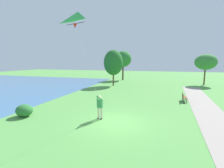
{
  "coord_description": "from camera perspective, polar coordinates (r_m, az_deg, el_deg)",
  "views": [
    {
      "loc": [
        2.71,
        -10.0,
        4.16
      ],
      "look_at": [
        -0.65,
        1.13,
        2.49
      ],
      "focal_mm": 25.1,
      "sensor_mm": 36.0,
      "label": 1
    }
  ],
  "objects": [
    {
      "name": "tree_lakeside_near",
      "position": [
        27.14,
        0.49,
        7.78
      ],
      "size": [
        3.31,
        3.27,
        6.14
      ],
      "color": "brown",
      "rests_on": "ground"
    },
    {
      "name": "ground_plane",
      "position": [
        11.17,
        1.57,
        -13.71
      ],
      "size": [
        120.0,
        120.0,
        0.0
      ],
      "primitive_type": "plane",
      "color": "#569947"
    },
    {
      "name": "lakeside_shrub",
      "position": [
        13.82,
        -29.31,
        -8.4
      ],
      "size": [
        1.26,
        1.15,
        0.94
      ],
      "primitive_type": "ellipsoid",
      "color": "#2D7033",
      "rests_on": "ground"
    },
    {
      "name": "walkway_path",
      "position": [
        13.28,
        33.53,
        -11.45
      ],
      "size": [
        4.61,
        32.09,
        0.02
      ],
      "primitive_type": "cube",
      "rotation": [
        0.0,
        0.0,
        -0.07
      ],
      "color": "gray",
      "rests_on": "ground"
    },
    {
      "name": "tree_behind_path",
      "position": [
        35.78,
        4.03,
        9.03
      ],
      "size": [
        3.77,
        3.63,
        6.53
      ],
      "color": "brown",
      "rests_on": "ground"
    },
    {
      "name": "flying_kite",
      "position": [
        8.88,
        -12.38,
        21.57
      ],
      "size": [
        1.4,
        2.72,
        4.9
      ],
      "color": "green"
    },
    {
      "name": "park_bench_near_walkway",
      "position": [
        18.17,
        24.72,
        -4.18
      ],
      "size": [
        0.54,
        1.53,
        0.88
      ],
      "color": "brown",
      "rests_on": "ground"
    },
    {
      "name": "person_kite_flyer",
      "position": [
        11.44,
        -4.46,
        -7.65
      ],
      "size": [
        0.52,
        0.62,
        1.83
      ],
      "color": "#232328",
      "rests_on": "ground"
    },
    {
      "name": "tree_treeline_left",
      "position": [
        32.5,
        30.96,
        6.86
      ],
      "size": [
        3.62,
        3.52,
        5.47
      ],
      "color": "brown",
      "rests_on": "ground"
    }
  ]
}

